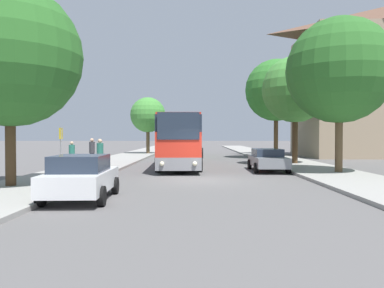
{
  "coord_description": "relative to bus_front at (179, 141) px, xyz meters",
  "views": [
    {
      "loc": [
        -0.34,
        -17.89,
        2.11
      ],
      "look_at": [
        -0.71,
        16.85,
        1.39
      ],
      "focal_mm": 35.0,
      "sensor_mm": 36.0,
      "label": 1
    }
  ],
  "objects": [
    {
      "name": "ground_plane",
      "position": [
        1.48,
        -7.45,
        -1.82
      ],
      "size": [
        300.0,
        300.0,
        0.0
      ],
      "primitive_type": "plane",
      "color": "#565454",
      "rests_on": "ground"
    },
    {
      "name": "sidewalk_left",
      "position": [
        -5.52,
        -7.45,
        -1.74
      ],
      "size": [
        4.0,
        120.0,
        0.15
      ],
      "primitive_type": "cube",
      "color": "gray",
      "rests_on": "ground_plane"
    },
    {
      "name": "sidewalk_right",
      "position": [
        8.48,
        -7.45,
        -1.74
      ],
      "size": [
        4.0,
        120.0,
        0.15
      ],
      "primitive_type": "cube",
      "color": "gray",
      "rests_on": "ground_plane"
    },
    {
      "name": "bus_front",
      "position": [
        0.0,
        0.0,
        0.0
      ],
      "size": [
        3.07,
        11.49,
        3.4
      ],
      "rotation": [
        0.0,
        0.0,
        0.04
      ],
      "color": "gray",
      "rests_on": "ground_plane"
    },
    {
      "name": "bus_middle",
      "position": [
        0.4,
        13.53,
        -0.11
      ],
      "size": [
        2.84,
        10.85,
        3.19
      ],
      "rotation": [
        0.0,
        0.0,
        0.0
      ],
      "color": "silver",
      "rests_on": "ground_plane"
    },
    {
      "name": "parked_car_left_curb",
      "position": [
        -2.65,
        -13.05,
        -1.04
      ],
      "size": [
        2.15,
        4.0,
        1.49
      ],
      "rotation": [
        0.0,
        0.0,
        0.05
      ],
      "color": "silver",
      "rests_on": "ground_plane"
    },
    {
      "name": "parked_car_right_near",
      "position": [
        5.47,
        -2.7,
        -1.1
      ],
      "size": [
        2.06,
        4.73,
        1.35
      ],
      "rotation": [
        0.0,
        0.0,
        3.12
      ],
      "color": "slate",
      "rests_on": "ground_plane"
    },
    {
      "name": "bus_stop_sign",
      "position": [
        -6.09,
        -5.41,
        -0.14
      ],
      "size": [
        0.08,
        0.45,
        2.45
      ],
      "color": "gray",
      "rests_on": "sidewalk_left"
    },
    {
      "name": "pedestrian_waiting_near",
      "position": [
        -4.13,
        -4.89,
        -0.75
      ],
      "size": [
        0.36,
        0.36,
        1.82
      ],
      "rotation": [
        0.0,
        0.0,
        4.35
      ],
      "color": "#23232D",
      "rests_on": "sidewalk_left"
    },
    {
      "name": "pedestrian_waiting_far",
      "position": [
        -5.67,
        -0.98,
        -0.74
      ],
      "size": [
        0.36,
        0.36,
        1.83
      ],
      "rotation": [
        0.0,
        0.0,
        2.01
      ],
      "color": "#23232D",
      "rests_on": "sidewalk_left"
    },
    {
      "name": "pedestrian_walking_back",
      "position": [
        -6.51,
        -2.43,
        -0.84
      ],
      "size": [
        0.36,
        0.36,
        1.65
      ],
      "rotation": [
        0.0,
        0.0,
        5.58
      ],
      "color": "#23232D",
      "rests_on": "sidewalk_left"
    },
    {
      "name": "tree_left_near",
      "position": [
        -4.37,
        17.39,
        2.72
      ],
      "size": [
        4.01,
        4.01,
        6.41
      ],
      "color": "brown",
      "rests_on": "sidewalk_left"
    },
    {
      "name": "tree_left_far",
      "position": [
        -6.22,
        -10.6,
        3.47
      ],
      "size": [
        5.63,
        5.63,
        7.97
      ],
      "color": "#47331E",
      "rests_on": "sidewalk_left"
    },
    {
      "name": "tree_right_near",
      "position": [
        8.98,
        -4.78,
        3.88
      ],
      "size": [
        5.76,
        5.76,
        8.43
      ],
      "color": "brown",
      "rests_on": "sidewalk_right"
    },
    {
      "name": "tree_right_mid",
      "position": [
        8.34,
        1.88,
        3.67
      ],
      "size": [
        4.8,
        4.8,
        7.76
      ],
      "color": "#47331E",
      "rests_on": "sidewalk_right"
    },
    {
      "name": "tree_right_far",
      "position": [
        8.74,
        10.24,
        4.64
      ],
      "size": [
        5.84,
        5.84,
        9.24
      ],
      "color": "#47331E",
      "rests_on": "sidewalk_right"
    }
  ]
}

